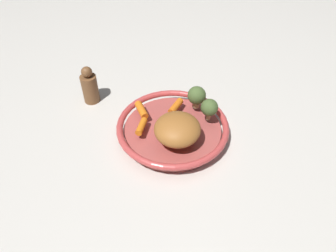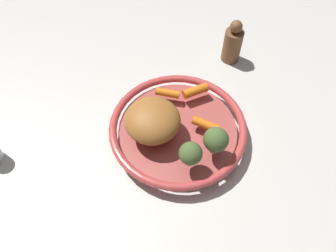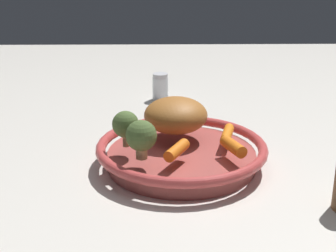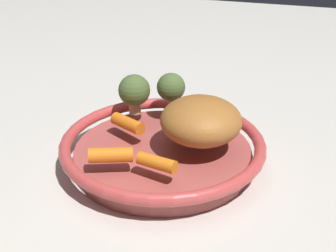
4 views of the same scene
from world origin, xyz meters
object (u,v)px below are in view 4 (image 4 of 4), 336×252
at_px(roast_chicken_piece, 201,120).
at_px(baby_carrot_left, 157,163).
at_px(baby_carrot_right, 111,155).
at_px(broccoli_floret_small, 134,91).
at_px(broccoli_floret_large, 171,88).
at_px(serving_bowl, 163,150).
at_px(baby_carrot_back, 128,124).

xyz_separation_m(roast_chicken_piece, baby_carrot_left, (-0.04, -0.09, -0.02)).
bearing_deg(baby_carrot_right, broccoli_floret_small, 98.57).
relative_size(baby_carrot_left, broccoli_floret_small, 0.84).
height_order(roast_chicken_piece, broccoli_floret_small, broccoli_floret_small).
xyz_separation_m(baby_carrot_left, broccoli_floret_large, (-0.04, 0.19, 0.03)).
distance_m(serving_bowl, broccoli_floret_large, 0.12).
bearing_deg(roast_chicken_piece, serving_bowl, -170.69).
bearing_deg(baby_carrot_back, baby_carrot_right, -82.12).
distance_m(roast_chicken_piece, baby_carrot_right, 0.14).
distance_m(baby_carrot_left, broccoli_floret_small, 0.18).
relative_size(serving_bowl, broccoli_floret_small, 4.65).
distance_m(serving_bowl, baby_carrot_back, 0.07).
height_order(baby_carrot_left, broccoli_floret_large, broccoli_floret_large).
relative_size(baby_carrot_right, broccoli_floret_large, 0.93).
bearing_deg(broccoli_floret_large, baby_carrot_left, -79.16).
relative_size(baby_carrot_back, baby_carrot_left, 1.07).
relative_size(baby_carrot_left, broccoli_floret_large, 0.87).
bearing_deg(broccoli_floret_small, baby_carrot_right, -81.43).
xyz_separation_m(baby_carrot_right, broccoli_floret_large, (0.03, 0.19, 0.03)).
xyz_separation_m(serving_bowl, broccoli_floret_large, (-0.02, 0.10, 0.06)).
height_order(baby_carrot_right, broccoli_floret_large, broccoli_floret_large).
bearing_deg(serving_bowl, baby_carrot_back, 169.95).
bearing_deg(roast_chicken_piece, baby_carrot_left, -111.65).
bearing_deg(broccoli_floret_large, baby_carrot_right, -99.24).
distance_m(roast_chicken_piece, broccoli_floret_large, 0.12).
bearing_deg(serving_bowl, broccoli_floret_large, 99.46).
height_order(roast_chicken_piece, baby_carrot_right, roast_chicken_piece).
distance_m(roast_chicken_piece, broccoli_floret_small, 0.14).
xyz_separation_m(baby_carrot_right, baby_carrot_left, (0.07, 0.00, -0.00)).
bearing_deg(broccoli_floret_small, baby_carrot_back, -80.29).
relative_size(serving_bowl, baby_carrot_right, 5.15).
bearing_deg(baby_carrot_back, broccoli_floret_large, 63.72).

